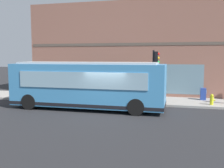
{
  "coord_description": "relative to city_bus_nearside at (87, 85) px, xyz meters",
  "views": [
    {
      "loc": [
        -15.02,
        -4.02,
        3.42
      ],
      "look_at": [
        2.27,
        0.27,
        1.51
      ],
      "focal_mm": 41.17,
      "sensor_mm": 36.0,
      "label": 1
    }
  ],
  "objects": [
    {
      "name": "ground",
      "position": [
        -0.73,
        -1.57,
        -1.55
      ],
      "size": [
        120.0,
        120.0,
        0.0
      ],
      "primitive_type": "plane",
      "color": "#262628"
    },
    {
      "name": "city_bus_nearside",
      "position": [
        0.0,
        0.0,
        0.0
      ],
      "size": [
        2.68,
        10.06,
        3.07
      ],
      "color": "#3F8CC6",
      "rests_on": "ground"
    },
    {
      "name": "sidewalk_curb",
      "position": [
        3.71,
        -1.57,
        -1.48
      ],
      "size": [
        3.68,
        40.0,
        0.15
      ],
      "primitive_type": "cube",
      "color": "#9E9991",
      "rests_on": "ground"
    },
    {
      "name": "newspaper_vending_box",
      "position": [
        4.61,
        -7.67,
        -0.95
      ],
      "size": [
        0.44,
        0.42,
        0.9
      ],
      "color": "#263F99",
      "rests_on": "sidewalk_curb"
    },
    {
      "name": "pedestrian_walking_along_curb",
      "position": [
        2.86,
        1.03,
        -0.43
      ],
      "size": [
        0.32,
        0.32,
        1.69
      ],
      "color": "black",
      "rests_on": "sidewalk_curb"
    },
    {
      "name": "pedestrian_by_light_pole",
      "position": [
        4.03,
        -1.41,
        -0.46
      ],
      "size": [
        0.32,
        0.32,
        1.65
      ],
      "color": "black",
      "rests_on": "sidewalk_curb"
    },
    {
      "name": "traffic_light_near_corner",
      "position": [
        2.35,
        -4.2,
        1.19
      ],
      "size": [
        0.32,
        0.49,
        3.72
      ],
      "color": "black",
      "rests_on": "sidewalk_curb"
    },
    {
      "name": "fire_hydrant",
      "position": [
        2.62,
        -8.03,
        -1.04
      ],
      "size": [
        0.35,
        0.35,
        0.74
      ],
      "color": "gold",
      "rests_on": "sidewalk_curb"
    },
    {
      "name": "building_corner",
      "position": [
        8.65,
        -1.57,
        2.47
      ],
      "size": [
        6.26,
        17.73,
        8.07
      ],
      "color": "#8C5B4C",
      "rests_on": "ground"
    }
  ]
}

